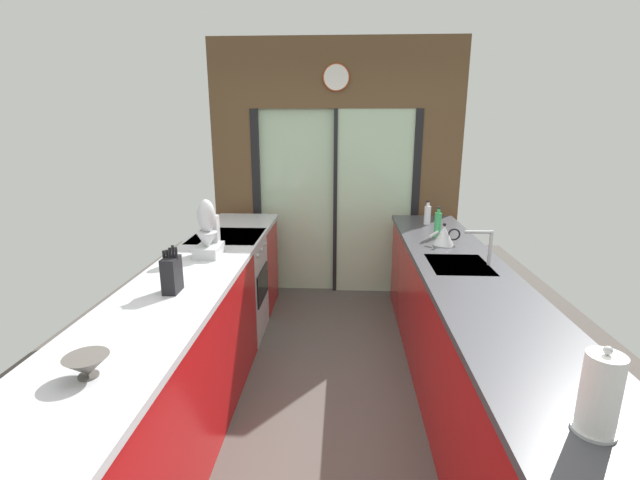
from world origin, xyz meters
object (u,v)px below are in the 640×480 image
object	(u,v)px
knife_block	(172,274)
soap_bottle_far	(427,214)
mixing_bowl	(87,366)
soap_bottle_near	(438,224)
stand_mixer	(208,234)
kettle	(444,235)
paper_towel_roll	(600,394)
oven_range	(230,286)

from	to	relation	value
knife_block	soap_bottle_far	distance (m)	2.56
mixing_bowl	soap_bottle_near	xyz separation A→B (m)	(1.78, 2.25, 0.06)
stand_mixer	soap_bottle_far	size ratio (longest dim) A/B	1.86
kettle	soap_bottle_near	distance (m)	0.25
stand_mixer	soap_bottle_near	xyz separation A→B (m)	(1.78, 0.65, -0.05)
mixing_bowl	soap_bottle_far	size ratio (longest dim) A/B	0.75
mixing_bowl	stand_mixer	distance (m)	1.61
paper_towel_roll	soap_bottle_near	bearing A→B (deg)	90.00
kettle	knife_block	bearing A→B (deg)	-147.94
stand_mixer	paper_towel_roll	bearing A→B (deg)	-45.77
soap_bottle_far	oven_range	bearing A→B (deg)	-163.34
kettle	soap_bottle_far	xyz separation A→B (m)	(-0.00, 0.73, 0.02)
knife_block	paper_towel_roll	xyz separation A→B (m)	(1.78, -1.11, 0.03)
knife_block	kettle	bearing A→B (deg)	32.06
oven_range	paper_towel_roll	world-z (taller)	paper_towel_roll
oven_range	soap_bottle_far	distance (m)	1.96
mixing_bowl	soap_bottle_far	bearing A→B (deg)	56.90
soap_bottle_near	knife_block	bearing A→B (deg)	-142.50
mixing_bowl	stand_mixer	world-z (taller)	stand_mixer
kettle	soap_bottle_near	world-z (taller)	soap_bottle_near
soap_bottle_far	paper_towel_roll	xyz separation A→B (m)	(0.00, -2.95, 0.04)
mixing_bowl	paper_towel_roll	distance (m)	1.80
mixing_bowl	oven_range	bearing A→B (deg)	90.48
soap_bottle_near	paper_towel_roll	distance (m)	2.47
stand_mixer	paper_towel_roll	xyz separation A→B (m)	(1.78, -1.83, -0.03)
oven_range	soap_bottle_far	xyz separation A→B (m)	(1.80, 0.54, 0.56)
oven_range	stand_mixer	distance (m)	0.86
knife_block	paper_towel_roll	bearing A→B (deg)	-31.92
stand_mixer	knife_block	bearing A→B (deg)	-89.99
oven_range	knife_block	xyz separation A→B (m)	(0.02, -1.31, 0.57)
mixing_bowl	soap_bottle_far	xyz separation A→B (m)	(1.78, 2.73, 0.05)
knife_block	soap_bottle_near	xyz separation A→B (m)	(1.78, 1.37, 0.00)
knife_block	stand_mixer	xyz separation A→B (m)	(-0.00, 0.72, 0.05)
oven_range	soap_bottle_far	bearing A→B (deg)	16.66
oven_range	soap_bottle_far	size ratio (longest dim) A/B	4.07
stand_mixer	soap_bottle_far	world-z (taller)	stand_mixer
soap_bottle_far	paper_towel_roll	size ratio (longest dim) A/B	0.76
oven_range	stand_mixer	xyz separation A→B (m)	(0.02, -0.59, 0.63)
paper_towel_roll	stand_mixer	bearing A→B (deg)	134.23
paper_towel_roll	soap_bottle_far	bearing A→B (deg)	90.00
kettle	soap_bottle_far	size ratio (longest dim) A/B	1.09
mixing_bowl	soap_bottle_far	world-z (taller)	soap_bottle_far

